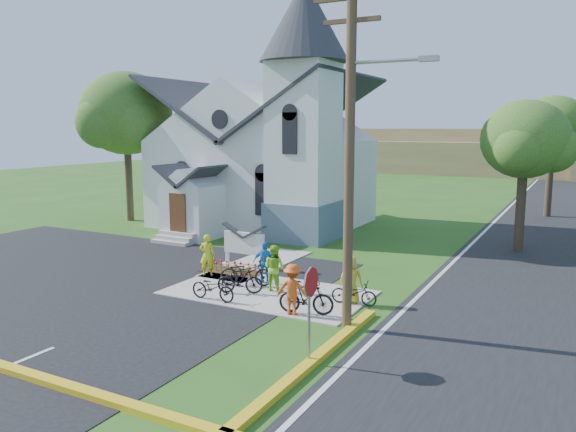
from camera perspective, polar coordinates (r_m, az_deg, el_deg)
The scene contains 23 objects.
ground at distance 20.35m, azimuth -6.46°, elevation -7.58°, with size 120.00×120.00×0.00m, color #275317.
parking_lot at distance 23.64m, azimuth -23.52°, elevation -5.91°, with size 20.00×16.00×0.02m, color black.
road at distance 31.57m, azimuth 25.58°, elevation -2.44°, with size 8.00×90.00×0.02m, color black.
sidewalk at distance 19.97m, azimuth -2.06°, elevation -7.78°, with size 7.00×4.00×0.05m, color gray.
church at distance 32.99m, azimuth -2.13°, elevation 8.06°, with size 12.35×12.00×13.00m.
church_sign at distance 23.33m, azimuth -4.48°, elevation -2.80°, with size 2.20×0.40×1.70m.
flower_bed at distance 22.82m, azimuth -5.67°, elevation -5.65°, with size 2.60×1.10×0.07m, color #351E0E.
utility_pole at distance 15.63m, azimuth 6.50°, elevation 7.53°, with size 3.45×0.28×10.00m.
stop_sign at distance 13.72m, azimuth 2.30°, elevation -7.99°, with size 0.11×0.76×2.48m.
tree_lot_corner at distance 36.18m, azimuth -16.13°, elevation 9.95°, with size 5.60×5.60×9.15m.
tree_road_near at distance 28.15m, azimuth 22.94°, elevation 7.12°, with size 4.00×4.00×7.05m.
tree_road_mid at distance 40.08m, azimuth 25.34°, elevation 8.14°, with size 4.40×4.40×7.80m.
distant_hills at distance 72.86m, azimuth 22.07°, elevation 5.51°, with size 61.00×10.00×5.60m.
cyclist_0 at distance 22.12m, azimuth -8.20°, elevation -3.94°, with size 0.60×0.39×1.64m, color #C0D018.
bike_0 at distance 20.63m, azimuth -4.25°, elevation -5.71°, with size 0.67×1.93×1.02m, color black.
cyclist_1 at distance 19.93m, azimuth -1.40°, elevation -5.26°, with size 0.81×0.63×1.66m, color #7AC625.
bike_1 at distance 19.72m, azimuth -4.90°, elevation -6.49°, with size 0.45×1.60×0.96m, color black.
cyclist_2 at distance 20.90m, azimuth -2.35°, elevation -4.73°, with size 0.92×0.38×1.56m, color #2B85DA.
bike_2 at distance 19.07m, azimuth -7.64°, elevation -7.20°, with size 0.59×1.69×0.89m, color black.
cyclist_3 at distance 17.44m, azimuth 0.46°, elevation -7.46°, with size 1.03×0.59×1.60m, color #E24F19.
bike_3 at distance 17.57m, azimuth 1.86°, elevation -8.28°, with size 0.49×1.74×1.05m, color black.
cyclist_4 at distance 18.69m, azimuth 6.42°, elevation -6.42°, with size 0.77×0.50×1.58m, color gold.
bike_4 at distance 18.60m, azimuth 6.72°, elevation -7.75°, with size 0.53×1.52×0.80m, color black.
Camera 1 is at (11.13, -16.02, 5.79)m, focal length 35.00 mm.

